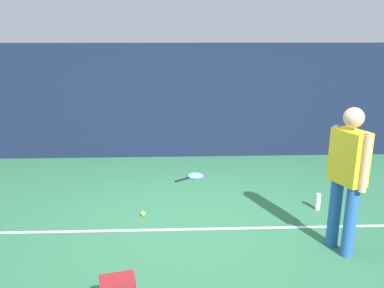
% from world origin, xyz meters
% --- Properties ---
extents(ground_plane, '(12.00, 12.00, 0.00)m').
position_xyz_m(ground_plane, '(0.00, 0.00, 0.00)').
color(ground_plane, '#2D6B47').
extents(back_fence, '(10.00, 0.10, 2.27)m').
position_xyz_m(back_fence, '(0.00, 3.00, 1.14)').
color(back_fence, '#141E38').
rests_on(back_fence, ground).
extents(court_line, '(9.00, 0.05, 0.00)m').
position_xyz_m(court_line, '(0.00, -0.14, 0.00)').
color(court_line, white).
rests_on(court_line, ground).
extents(tennis_player, '(0.35, 0.50, 1.70)m').
position_xyz_m(tennis_player, '(1.68, -0.70, 0.97)').
color(tennis_player, '#2659A5').
rests_on(tennis_player, ground).
extents(tennis_racket, '(0.60, 0.50, 0.03)m').
position_xyz_m(tennis_racket, '(0.10, 1.77, 0.01)').
color(tennis_racket, black).
rests_on(tennis_racket, ground).
extents(tennis_ball_near_player, '(0.07, 0.07, 0.07)m').
position_xyz_m(tennis_ball_near_player, '(-0.69, 0.28, 0.03)').
color(tennis_ball_near_player, '#CCE033').
rests_on(tennis_ball_near_player, ground).
extents(water_bottle, '(0.07, 0.07, 0.24)m').
position_xyz_m(water_bottle, '(1.81, 0.38, 0.12)').
color(water_bottle, white).
rests_on(water_bottle, ground).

